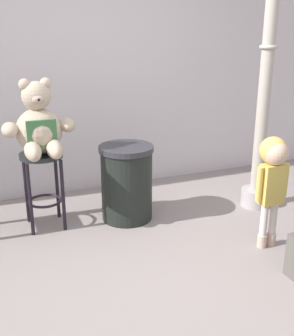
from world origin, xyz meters
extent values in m
plane|color=gray|center=(0.00, 0.00, 0.00)|extent=(24.00, 24.00, 0.00)
cube|color=silver|center=(0.00, 2.15, 1.79)|extent=(7.24, 0.30, 3.58)
cylinder|color=black|center=(-0.53, 1.22, 0.69)|extent=(0.38, 0.38, 0.04)
cylinder|color=black|center=(-0.67, 1.07, 0.34)|extent=(0.03, 0.03, 0.67)
cylinder|color=black|center=(-0.39, 1.07, 0.34)|extent=(0.03, 0.03, 0.67)
cylinder|color=black|center=(-0.67, 1.36, 0.34)|extent=(0.03, 0.03, 0.67)
cylinder|color=black|center=(-0.39, 1.36, 0.34)|extent=(0.03, 0.03, 0.67)
torus|color=black|center=(-0.53, 1.22, 0.25)|extent=(0.31, 0.31, 0.02)
sphere|color=tan|center=(-0.53, 1.22, 0.91)|extent=(0.40, 0.40, 0.40)
cube|color=#37663C|center=(-0.53, 1.05, 0.92)|extent=(0.25, 0.03, 0.24)
sphere|color=tan|center=(-0.53, 1.22, 1.22)|extent=(0.25, 0.25, 0.25)
ellipsoid|color=tan|center=(-0.53, 1.11, 1.20)|extent=(0.10, 0.08, 0.07)
sphere|color=black|center=(-0.53, 1.08, 1.21)|extent=(0.03, 0.03, 0.03)
sphere|color=tan|center=(-0.62, 1.22, 1.32)|extent=(0.10, 0.10, 0.10)
sphere|color=tan|center=(-0.44, 1.22, 1.32)|extent=(0.10, 0.10, 0.10)
ellipsoid|color=tan|center=(-0.77, 1.19, 0.95)|extent=(0.14, 0.22, 0.13)
ellipsoid|color=tan|center=(-0.29, 1.19, 0.95)|extent=(0.14, 0.22, 0.13)
ellipsoid|color=tan|center=(-0.62, 1.02, 0.79)|extent=(0.14, 0.34, 0.16)
ellipsoid|color=tan|center=(-0.44, 1.02, 0.79)|extent=(0.14, 0.34, 0.16)
cylinder|color=#CBAA99|center=(1.10, 0.12, 0.06)|extent=(0.08, 0.08, 0.11)
cylinder|color=silver|center=(1.10, 0.12, 0.25)|extent=(0.06, 0.06, 0.28)
cylinder|color=#CBAA99|center=(1.19, 0.12, 0.06)|extent=(0.08, 0.08, 0.11)
cylinder|color=silver|center=(1.19, 0.12, 0.25)|extent=(0.06, 0.06, 0.28)
cube|color=#DDB653|center=(1.14, 0.12, 0.56)|extent=(0.20, 0.11, 0.34)
cylinder|color=#DDB653|center=(1.02, 0.12, 0.58)|extent=(0.05, 0.05, 0.29)
cylinder|color=#DDB653|center=(1.27, 0.12, 0.58)|extent=(0.05, 0.05, 0.29)
sphere|color=#D8B293|center=(1.14, 0.12, 0.83)|extent=(0.21, 0.21, 0.21)
sphere|color=#E4B257|center=(1.14, 0.15, 0.84)|extent=(0.22, 0.22, 0.22)
cylinder|color=black|center=(0.23, 1.09, 0.34)|extent=(0.48, 0.48, 0.68)
cylinder|color=#2D2D33|center=(0.23, 1.09, 0.70)|extent=(0.51, 0.51, 0.05)
cylinder|color=#AAA5A5|center=(1.56, 0.87, 0.09)|extent=(0.29, 0.29, 0.18)
cylinder|color=#ABA195|center=(1.56, 0.87, 1.47)|extent=(0.12, 0.12, 2.57)
torus|color=#ADA89E|center=(1.56, 0.87, 1.59)|extent=(0.17, 0.17, 0.04)
camera|label=1|loc=(-1.01, -2.49, 1.80)|focal=45.47mm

